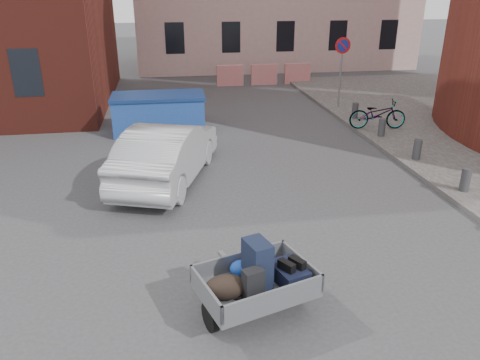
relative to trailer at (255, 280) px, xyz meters
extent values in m
plane|color=#38383A|center=(-0.37, 2.24, -0.61)|extent=(120.00, 120.00, 0.00)
cylinder|color=gray|center=(5.63, 11.74, 0.81)|extent=(0.07, 0.07, 2.60)
cylinder|color=red|center=(5.63, 11.72, 1.86)|extent=(0.60, 0.03, 0.60)
cylinder|color=navy|center=(5.63, 11.70, 1.86)|extent=(0.44, 0.03, 0.44)
cylinder|color=#3A3A3D|center=(5.63, 3.44, -0.21)|extent=(0.22, 0.22, 0.55)
cylinder|color=#3A3A3D|center=(5.63, 5.64, -0.21)|extent=(0.22, 0.22, 0.55)
cylinder|color=#3A3A3D|center=(5.63, 7.84, -0.21)|extent=(0.22, 0.22, 0.55)
cylinder|color=#3A3A3D|center=(5.63, 10.04, -0.21)|extent=(0.22, 0.22, 0.55)
cube|color=red|center=(2.13, 17.24, -0.11)|extent=(1.30, 0.18, 1.00)
cube|color=red|center=(3.83, 17.24, -0.11)|extent=(1.30, 0.18, 1.00)
cube|color=red|center=(5.53, 17.24, -0.11)|extent=(1.30, 0.18, 1.00)
cylinder|color=black|center=(-0.68, -0.21, -0.39)|extent=(0.23, 0.45, 0.44)
cylinder|color=black|center=(0.70, 0.22, -0.39)|extent=(0.23, 0.45, 0.44)
cube|color=slate|center=(0.01, 0.00, -0.15)|extent=(1.86, 1.53, 0.08)
cube|color=slate|center=(-0.73, -0.23, 0.03)|extent=(0.37, 1.06, 0.28)
cube|color=slate|center=(0.75, 0.24, 0.03)|extent=(0.37, 1.06, 0.28)
cube|color=slate|center=(-0.15, 0.51, 0.03)|extent=(1.54, 0.52, 0.28)
cube|color=slate|center=(0.17, -0.50, 0.03)|extent=(1.54, 0.52, 0.28)
cube|color=slate|center=(-0.26, 0.86, -0.21)|extent=(0.29, 0.69, 0.06)
cube|color=#172038|center=(0.04, 0.07, 0.24)|extent=(0.42, 0.52, 0.70)
cube|color=black|center=(0.52, 0.06, 0.02)|extent=(0.56, 0.69, 0.25)
ellipsoid|color=black|center=(-0.45, -0.19, 0.07)|extent=(0.68, 0.52, 0.36)
cube|color=black|center=(-0.09, -0.29, 0.13)|extent=(0.32, 0.26, 0.48)
ellipsoid|color=#163FA6|center=(-0.14, 0.32, 0.01)|extent=(0.43, 0.39, 0.24)
cube|color=black|center=(0.46, -0.01, 0.21)|extent=(0.24, 0.29, 0.13)
cube|color=black|center=(0.63, 0.04, 0.21)|extent=(0.24, 0.29, 0.13)
cube|color=#20469C|center=(-1.32, 9.83, -0.02)|extent=(2.93, 1.49, 1.17)
cube|color=navy|center=(-1.32, 9.83, 0.61)|extent=(3.03, 1.58, 0.10)
imported|color=#A7A9AF|center=(-1.13, 5.54, 0.12)|extent=(2.91, 4.69, 1.46)
imported|color=black|center=(5.83, 8.65, 0.00)|extent=(1.94, 0.91, 0.98)
camera|label=1|loc=(-1.14, -5.55, 3.92)|focal=35.00mm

